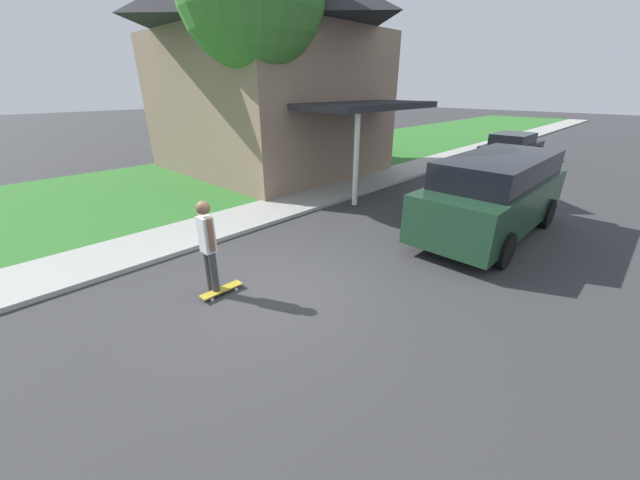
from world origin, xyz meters
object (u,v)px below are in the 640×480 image
at_px(suv_parked, 494,194).
at_px(car_down_street, 512,148).
at_px(skateboard, 222,290).
at_px(skateboarder, 208,244).

height_order(suv_parked, car_down_street, suv_parked).
height_order(car_down_street, skateboard, car_down_street).
distance_m(car_down_street, skateboard, 17.06).
distance_m(skateboarder, skateboard, 0.91).
bearing_deg(skateboarder, skateboard, 34.30).
height_order(suv_parked, skateboarder, suv_parked).
bearing_deg(suv_parked, skateboard, -110.53).
relative_size(car_down_street, skateboard, 5.58).
bearing_deg(skateboarder, suv_parked, 68.77).
bearing_deg(skateboard, car_down_street, 92.00).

